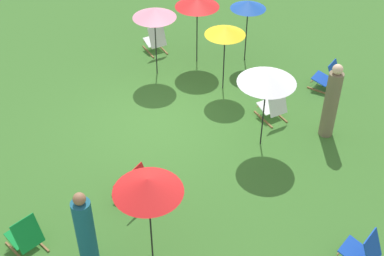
% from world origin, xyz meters
% --- Properties ---
extents(ground_plane, '(40.00, 40.00, 0.00)m').
position_xyz_m(ground_plane, '(0.00, 0.00, 0.00)').
color(ground_plane, '#386B28').
extents(deckchair_0, '(0.63, 0.85, 0.83)m').
position_xyz_m(deckchair_0, '(-1.98, -2.73, 0.37)').
color(deckchair_0, olive).
rests_on(deckchair_0, ground).
extents(deckchair_1, '(0.55, 0.80, 0.83)m').
position_xyz_m(deckchair_1, '(4.27, 1.50, 0.37)').
color(deckchair_1, olive).
rests_on(deckchair_1, ground).
extents(deckchair_3, '(0.65, 0.86, 0.83)m').
position_xyz_m(deckchair_3, '(-4.19, 1.77, 0.37)').
color(deckchair_3, olive).
rests_on(deckchair_3, ground).
extents(deckchair_4, '(0.59, 0.83, 0.83)m').
position_xyz_m(deckchair_4, '(-0.09, 5.73, 0.37)').
color(deckchair_4, olive).
rests_on(deckchair_4, ground).
extents(deckchair_7, '(0.68, 0.87, 0.83)m').
position_xyz_m(deckchair_7, '(1.99, 1.72, 0.37)').
color(deckchair_7, olive).
rests_on(deckchair_7, ground).
extents(deckchair_8, '(0.62, 0.84, 0.83)m').
position_xyz_m(deckchair_8, '(-2.15, 1.71, 0.37)').
color(deckchair_8, olive).
rests_on(deckchair_8, ground).
extents(umbrella_0, '(1.02, 1.02, 1.81)m').
position_xyz_m(umbrella_0, '(-2.15, -0.05, 1.69)').
color(umbrella_0, black).
rests_on(umbrella_0, ground).
extents(umbrella_1, '(0.97, 0.97, 1.82)m').
position_xyz_m(umbrella_1, '(-3.61, -0.69, 1.70)').
color(umbrella_1, black).
rests_on(umbrella_1, ground).
extents(umbrella_2, '(1.19, 1.19, 1.93)m').
position_xyz_m(umbrella_2, '(-2.53, -1.53, 1.80)').
color(umbrella_2, black).
rests_on(umbrella_2, ground).
extents(umbrella_3, '(1.27, 1.27, 1.94)m').
position_xyz_m(umbrella_3, '(-1.24, 2.19, 1.81)').
color(umbrella_3, black).
rests_on(umbrella_3, ground).
extents(umbrella_4, '(1.20, 1.20, 1.93)m').
position_xyz_m(umbrella_4, '(2.61, 3.12, 1.79)').
color(umbrella_4, black).
rests_on(umbrella_4, ground).
extents(umbrella_5, '(1.14, 1.14, 1.95)m').
position_xyz_m(umbrella_5, '(-1.28, -1.77, 1.81)').
color(umbrella_5, black).
rests_on(umbrella_5, ground).
extents(person_0, '(0.47, 0.47, 1.90)m').
position_xyz_m(person_0, '(-2.67, 2.93, 0.90)').
color(person_0, '#72664C').
rests_on(person_0, ground).
extents(person_1, '(0.39, 0.39, 1.77)m').
position_xyz_m(person_1, '(3.56, 2.53, 0.83)').
color(person_1, '#195972').
rests_on(person_1, ground).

